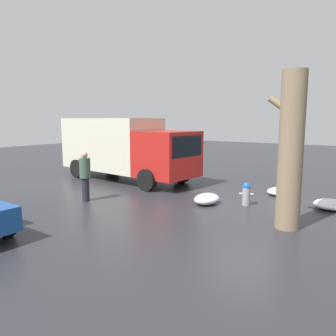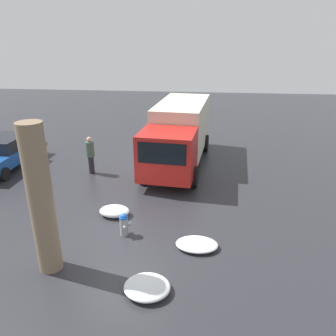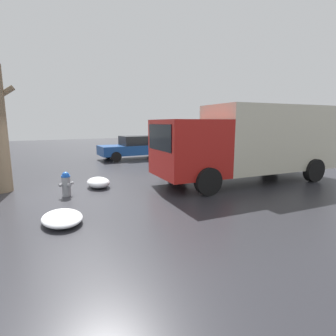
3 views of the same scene
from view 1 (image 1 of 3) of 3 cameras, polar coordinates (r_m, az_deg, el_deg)
ground_plane at (r=11.49m, az=13.40°, el=-6.31°), size 60.00×60.00×0.00m
fire_hydrant at (r=11.40m, az=13.47°, el=-4.37°), size 0.46×0.37×0.78m
tree_trunk at (r=9.05m, az=20.57°, el=2.82°), size 0.96×0.63×4.12m
delivery_truck at (r=15.86m, az=-7.76°, el=3.73°), size 7.53×3.06×2.94m
pedestrian at (r=11.93m, az=-14.24°, el=-1.07°), size 0.38×0.38×1.77m
snow_pile_by_hydrant at (r=11.36m, az=6.75°, el=-5.36°), size 0.77×1.08×0.36m
snow_pile_curbside at (r=13.50m, az=18.88°, el=-3.83°), size 0.89×1.28×0.23m
snow_pile_by_tree at (r=11.95m, az=26.51°, el=-5.69°), size 1.05×1.18×0.29m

